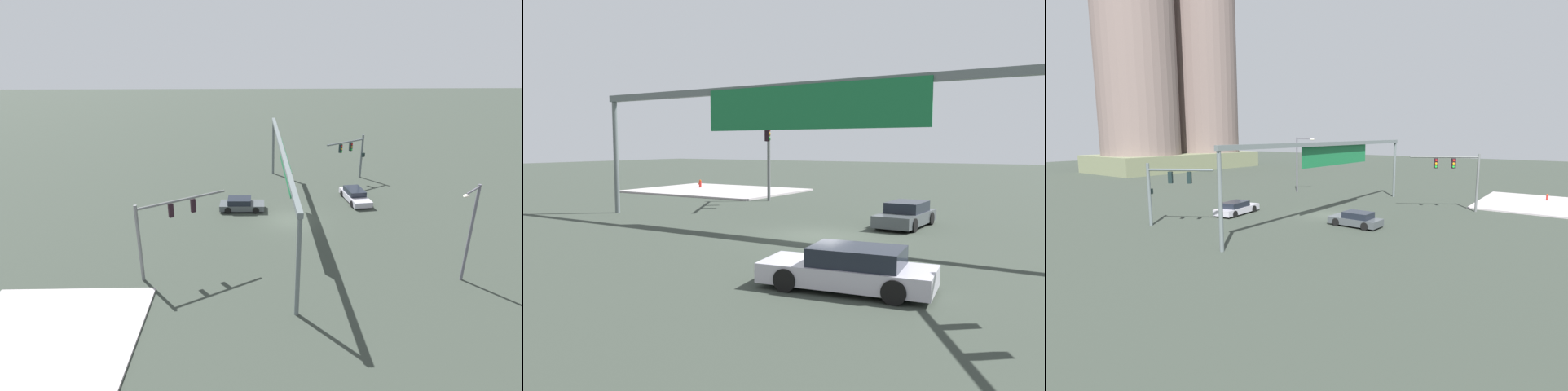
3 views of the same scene
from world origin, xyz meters
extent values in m
plane|color=#313931|center=(0.00, 0.00, 0.00)|extent=(196.81, 196.81, 0.00)
cube|color=#A79FA1|center=(17.50, -14.96, 0.07)|extent=(13.35, 10.12, 0.15)
cylinder|color=slate|center=(9.64, -11.01, 2.80)|extent=(0.23, 0.23, 5.59)
cylinder|color=slate|center=(7.98, -8.24, 5.29)|extent=(3.46, 5.62, 0.17)
cube|color=black|center=(8.43, -8.98, 4.68)|extent=(0.39, 0.41, 0.95)
cylinder|color=red|center=(8.29, -9.06, 4.97)|extent=(0.15, 0.20, 0.20)
cylinder|color=orange|center=(8.29, -9.06, 4.67)|extent=(0.15, 0.20, 0.20)
cylinder|color=green|center=(8.29, -9.06, 4.37)|extent=(0.15, 0.20, 0.20)
cube|color=black|center=(7.59, -7.58, 4.68)|extent=(0.39, 0.41, 0.95)
cylinder|color=red|center=(7.45, -7.66, 4.97)|extent=(0.15, 0.20, 0.20)
cylinder|color=orange|center=(7.45, -7.66, 4.67)|extent=(0.15, 0.20, 0.20)
cylinder|color=green|center=(7.45, -7.66, 4.37)|extent=(0.15, 0.20, 0.20)
cylinder|color=slate|center=(13.65, -0.83, 3.21)|extent=(0.28, 0.28, 6.43)
cube|color=slate|center=(0.00, -0.83, 6.60)|extent=(27.70, 0.35, 0.35)
cube|color=#166838|center=(0.88, -0.62, 5.65)|extent=(11.02, 0.08, 2.00)
cube|color=#B2AEBC|center=(-4.49, 7.06, 0.44)|extent=(4.92, 2.43, 0.55)
cube|color=black|center=(-4.77, 7.02, 0.96)|extent=(2.64, 1.91, 0.50)
cylinder|color=black|center=(-3.15, 8.10, 0.32)|extent=(0.66, 0.30, 0.64)
cylinder|color=black|center=(-2.92, 6.41, 0.32)|extent=(0.66, 0.30, 0.64)
cylinder|color=black|center=(-6.05, 7.71, 0.32)|extent=(0.66, 0.30, 0.64)
cylinder|color=black|center=(-5.82, 6.02, 0.32)|extent=(0.66, 0.30, 0.64)
cube|color=#43494C|center=(-2.45, -4.39, 0.44)|extent=(1.90, 4.29, 0.55)
cube|color=black|center=(-2.45, -4.65, 0.96)|extent=(1.64, 2.24, 0.50)
cylinder|color=black|center=(-3.27, -3.06, 0.32)|extent=(0.23, 0.64, 0.64)
cylinder|color=black|center=(-1.57, -3.09, 0.32)|extent=(0.23, 0.64, 0.64)
cylinder|color=black|center=(-3.32, -5.69, 0.32)|extent=(0.23, 0.64, 0.64)
cylinder|color=black|center=(-1.63, -5.73, 0.32)|extent=(0.23, 0.64, 0.64)
cylinder|color=red|center=(20.34, -16.13, 0.43)|extent=(0.22, 0.22, 0.55)
sphere|color=#C53705|center=(20.34, -16.13, 0.77)|extent=(0.18, 0.18, 0.18)
cylinder|color=#C53705|center=(20.50, -16.13, 0.45)|extent=(0.12, 0.10, 0.10)
camera|label=1|loc=(34.32, -3.50, 15.83)|focal=28.45mm
camera|label=2|loc=(-10.09, 19.70, 3.92)|focal=35.35mm
camera|label=3|loc=(-30.45, -19.47, 7.47)|focal=27.25mm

